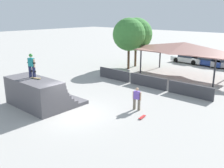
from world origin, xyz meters
name	(u,v)px	position (x,y,z in m)	size (l,w,h in m)	color
ground_plane	(73,114)	(0.00, 0.00, 0.00)	(160.00, 160.00, 0.00)	#A3A09B
quarter_pipe_ramp	(39,94)	(-3.11, -0.58, 0.89)	(4.79, 4.01, 2.05)	#565459
skater_on_deck	(31,64)	(-3.55, -0.70, 3.05)	(0.75, 0.32, 1.74)	#1E2347
skateboard_on_deck	(36,78)	(-3.09, -0.70, 2.11)	(0.85, 0.42, 0.09)	green
bystander_walking	(137,98)	(2.70, 3.45, 0.90)	(0.65, 0.30, 1.62)	#6B6051
skateboard_on_ground	(142,117)	(3.82, 2.53, 0.06)	(0.32, 0.78, 0.09)	silver
barrier_fence	(148,81)	(0.13, 8.67, 0.52)	(12.02, 0.12, 1.05)	#3D3D42
pavilion_shelter	(184,47)	(0.53, 14.76, 3.09)	(9.57, 4.81, 3.61)	#2D2D33
tree_beside_pavilion	(136,34)	(-6.25, 15.40, 4.01)	(4.01, 4.01, 6.03)	brown
tree_far_back	(129,34)	(-5.97, 13.62, 4.11)	(3.84, 3.84, 6.04)	brown
parked_car_white	(187,58)	(-2.31, 21.91, 0.60)	(4.38, 1.90, 1.27)	silver
parked_car_blue	(208,61)	(0.50, 21.85, 0.60)	(4.45, 2.47, 1.27)	navy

